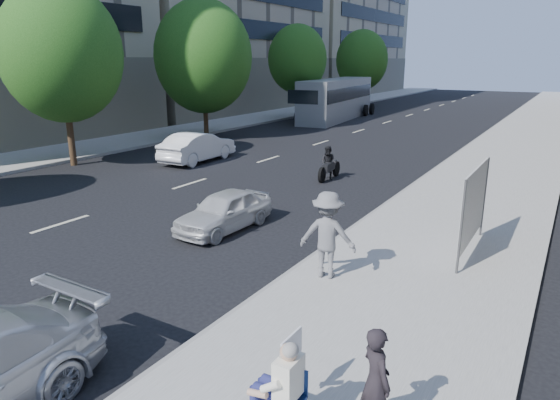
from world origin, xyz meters
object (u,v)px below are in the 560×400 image
Objects in this scene: protest_banner at (474,205)px; white_sedan_mid at (198,147)px; pedestrian_woman at (376,381)px; motorcycle at (329,165)px; white_sedan_near at (224,211)px; jogger at (328,235)px; bus at (337,99)px; seated_protester at (281,379)px.

protest_banner is 0.69× the size of white_sedan_mid.
pedestrian_woman reaches higher than motorcycle.
motorcycle is (-0.11, 7.37, 0.06)m from white_sedan_near.
white_sedan_mid is at bearing -51.48° from jogger.
protest_banner is at bearing -64.98° from bus.
motorcycle is at bearing -72.09° from bus.
jogger is 4.88m from pedestrian_woman.
jogger is 0.45× the size of white_sedan_mid.
seated_protester is 4.92m from jogger.
jogger is at bearing -128.34° from protest_banner.
bus reaches higher than white_sedan_mid.
white_sedan_mid is at bearing 172.23° from motorcycle.
bus is at bearing -87.10° from white_sedan_mid.
white_sedan_mid is (-13.99, 6.19, -0.68)m from protest_banner.
protest_banner is 30.58m from bus.
seated_protester is 7.87m from protest_banner.
pedestrian_woman is 0.49× the size of protest_banner.
white_sedan_mid is at bearing -3.77° from pedestrian_woman.
protest_banner is at bearing -47.40° from motorcycle.
white_sedan_near is 7.37m from motorcycle.
white_sedan_mid is at bearing -91.00° from bus.
white_sedan_near is (-6.65, -1.40, -0.82)m from protest_banner.
white_sedan_mid is at bearing 156.13° from protest_banner.
seated_protester is 0.64× the size of motorcycle.
pedestrian_woman is (2.65, -4.09, -0.24)m from jogger.
protest_banner reaches higher than motorcycle.
bus is at bearing 111.15° from white_sedan_near.
protest_banner is (2.48, 3.14, 0.27)m from jogger.
white_sedan_near is 0.28× the size of bus.
motorcycle is (-4.29, 9.10, -0.49)m from jogger.
seated_protester is at bearing -45.02° from white_sedan_near.
seated_protester is at bearing 67.31° from pedestrian_woman.
jogger reaches higher than motorcycle.
protest_banner is (-0.17, 7.23, 0.50)m from pedestrian_woman.
pedestrian_woman is at bearing 27.62° from seated_protester.
seated_protester is at bearing -96.70° from protest_banner.
jogger is at bearing -17.40° from pedestrian_woman.
white_sedan_near is (-4.17, 1.73, -0.55)m from jogger.
pedestrian_woman is at bearing -68.27° from motorcycle.
seated_protester is 1.22m from pedestrian_woman.
pedestrian_woman is 7.25m from protest_banner.
bus reaches higher than protest_banner.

